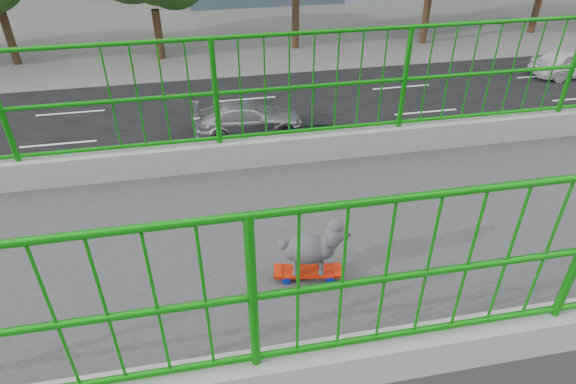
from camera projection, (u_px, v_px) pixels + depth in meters
The scene contains 10 objects.
road at pixel (263, 162), 19.08m from camera, with size 18.00×90.00×0.02m, color black.
footbridge at pixel (421, 347), 5.61m from camera, with size 3.00×24.00×7.00m.
railing at pixel (455, 203), 4.48m from camera, with size 3.00×24.00×1.42m.
skateboard at pixel (308, 272), 3.98m from camera, with size 0.25×0.56×0.07m.
poodle at pixel (312, 247), 3.83m from camera, with size 0.29×0.55×0.46m.
car_0 at pixel (429, 255), 13.54m from camera, with size 1.80×4.48×1.53m, color silver.
car_2 at pixel (328, 148), 18.56m from camera, with size 2.43×5.26×1.46m, color black.
car_3 at pixel (248, 118), 20.79m from camera, with size 1.85×4.55×1.32m, color #9D9DA2.
car_4 at pixel (574, 62), 26.11m from camera, with size 1.75×4.35×1.48m, color silver.
car_5 at pixel (160, 293), 12.44m from camera, with size 1.52×4.37×1.44m, color #9D9DA2.
Camera 1 is at (3.29, -2.17, 9.83)m, focal length 30.97 mm.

